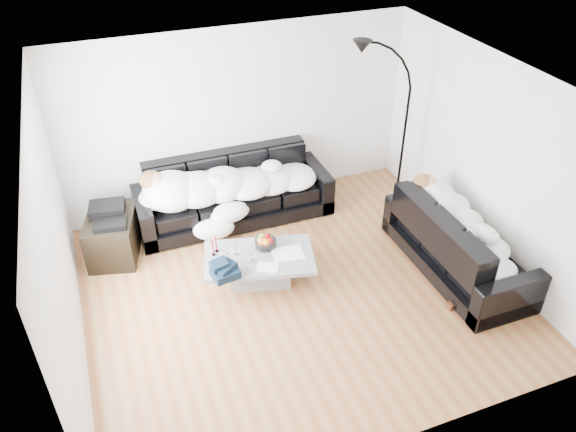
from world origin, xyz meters
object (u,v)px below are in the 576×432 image
object	(u,v)px
sofa_back	(233,191)
candle_left	(213,248)
sofa_right	(459,241)
wine_glass_c	(252,255)
shoes	(458,298)
stereo	(108,213)
floor_lamp	(404,136)
candle_right	(216,244)
wine_glass_b	(228,259)
sleeper_back	(234,180)
coffee_table	(259,268)
av_cabinet	(113,236)
fruit_bowl	(266,241)
sleeper_right	(462,227)
wine_glass_a	(236,249)

from	to	relation	value
sofa_back	candle_left	bearing A→B (deg)	-116.47
sofa_right	wine_glass_c	bearing A→B (deg)	76.53
candle_left	shoes	bearing A→B (deg)	-28.41
candle_left	sofa_right	bearing A→B (deg)	-16.64
stereo	floor_lamp	world-z (taller)	floor_lamp
candle_left	candle_right	world-z (taller)	candle_right
sofa_back	wine_glass_b	distance (m)	1.54
wine_glass_b	shoes	world-z (taller)	wine_glass_b
sofa_right	sleeper_back	bearing A→B (deg)	48.15
candle_left	sleeper_back	bearing A→B (deg)	62.57
coffee_table	candle_right	xyz separation A→B (m)	(-0.46, 0.27, 0.31)
candle_right	shoes	world-z (taller)	candle_right
wine_glass_b	floor_lamp	world-z (taller)	floor_lamp
wine_glass_b	av_cabinet	bearing A→B (deg)	135.65
candle_left	candle_right	size ratio (longest dim) A/B	0.97
sofa_right	stereo	world-z (taller)	sofa_right
coffee_table	fruit_bowl	distance (m)	0.34
fruit_bowl	candle_right	size ratio (longest dim) A/B	1.15
wine_glass_c	sofa_right	bearing A→B (deg)	-13.47
sleeper_right	coffee_table	distance (m)	2.53
sleeper_right	wine_glass_b	xyz separation A→B (m)	(-2.79, 0.64, -0.18)
floor_lamp	wine_glass_b	bearing A→B (deg)	-150.61
sleeper_right	fruit_bowl	world-z (taller)	sleeper_right
wine_glass_b	wine_glass_c	size ratio (longest dim) A/B	0.86
coffee_table	candle_right	size ratio (longest dim) A/B	5.71
sofa_back	wine_glass_c	world-z (taller)	sofa_back
fruit_bowl	coffee_table	bearing A→B (deg)	-131.90
sofa_right	wine_glass_a	size ratio (longest dim) A/B	12.95
floor_lamp	fruit_bowl	bearing A→B (deg)	-150.47
candle_right	fruit_bowl	bearing A→B (deg)	-10.98
sleeper_back	candle_left	xyz separation A→B (m)	(-0.62, -1.19, -0.15)
sleeper_right	floor_lamp	world-z (taller)	floor_lamp
wine_glass_b	shoes	size ratio (longest dim) A/B	0.37
candle_left	floor_lamp	world-z (taller)	floor_lamp
sleeper_back	coffee_table	size ratio (longest dim) A/B	1.75
coffee_table	av_cabinet	distance (m)	2.00
wine_glass_a	wine_glass_c	distance (m)	0.24
coffee_table	sleeper_back	bearing A→B (deg)	85.71
wine_glass_c	candle_left	xyz separation A→B (m)	(-0.41, 0.27, 0.02)
shoes	floor_lamp	world-z (taller)	floor_lamp
sofa_back	fruit_bowl	xyz separation A→B (m)	(0.03, -1.30, 0.02)
sofa_right	sleeper_right	bearing A→B (deg)	-180.00
sleeper_right	wine_glass_c	bearing A→B (deg)	76.53
sleeper_right	candle_right	xyz separation A→B (m)	(-2.86, 0.93, -0.14)
wine_glass_b	candle_left	size ratio (longest dim) A/B	0.68
candle_left	floor_lamp	size ratio (longest dim) A/B	0.10
coffee_table	floor_lamp	world-z (taller)	floor_lamp
wine_glass_c	shoes	xyz separation A→B (m)	(2.20, -1.14, -0.43)
candle_left	av_cabinet	xyz separation A→B (m)	(-1.10, 0.97, -0.20)
wine_glass_c	stereo	world-z (taller)	stereo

